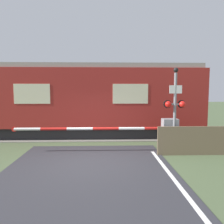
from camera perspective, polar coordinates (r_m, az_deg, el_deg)
name	(u,v)px	position (r m, az deg, el deg)	size (l,w,h in m)	color
ground_plane	(91,161)	(7.82, -5.51, -12.56)	(80.00, 80.00, 0.00)	#475638
track_bed	(96,135)	(12.06, -4.17, -5.96)	(36.00, 3.20, 0.13)	slate
train	(41,100)	(12.31, -18.13, 2.98)	(16.96, 2.75, 3.77)	black
crossing_barrier	(156,134)	(8.91, 11.48, -5.66)	(6.52, 0.44, 1.32)	gray
signal_post	(175,106)	(8.61, 16.14, 1.62)	(0.84, 0.26, 3.29)	gray
roadside_fence	(213,141)	(9.16, 24.93, -6.81)	(4.26, 0.06, 1.10)	#726047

